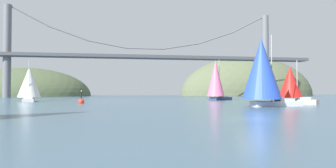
{
  "coord_description": "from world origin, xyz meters",
  "views": [
    {
      "loc": [
        -10.77,
        -22.96,
        2.17
      ],
      "look_at": [
        0.0,
        41.2,
        3.81
      ],
      "focal_mm": 32.37,
      "sensor_mm": 36.0,
      "label": 1
    }
  ],
  "objects_px": {
    "sailboat_white_mainsail": "(29,83)",
    "sailboat_blue_spinnaker": "(262,70)",
    "sailboat_red_spinnaker": "(291,83)",
    "sailboat_pink_spinnaker": "(216,80)",
    "channel_buoy": "(81,101)"
  },
  "relations": [
    {
      "from": "sailboat_red_spinnaker",
      "to": "sailboat_blue_spinnaker",
      "type": "bearing_deg",
      "value": -140.57
    },
    {
      "from": "sailboat_white_mainsail",
      "to": "sailboat_blue_spinnaker",
      "type": "height_order",
      "value": "sailboat_blue_spinnaker"
    },
    {
      "from": "sailboat_white_mainsail",
      "to": "sailboat_blue_spinnaker",
      "type": "bearing_deg",
      "value": -37.53
    },
    {
      "from": "sailboat_red_spinnaker",
      "to": "sailboat_blue_spinnaker",
      "type": "distance_m",
      "value": 11.92
    },
    {
      "from": "sailboat_red_spinnaker",
      "to": "channel_buoy",
      "type": "relative_size",
      "value": 2.87
    },
    {
      "from": "sailboat_pink_spinnaker",
      "to": "sailboat_red_spinnaker",
      "type": "bearing_deg",
      "value": -78.47
    },
    {
      "from": "sailboat_blue_spinnaker",
      "to": "sailboat_white_mainsail",
      "type": "bearing_deg",
      "value": 142.47
    },
    {
      "from": "sailboat_pink_spinnaker",
      "to": "sailboat_blue_spinnaker",
      "type": "distance_m",
      "value": 32.9
    },
    {
      "from": "sailboat_pink_spinnaker",
      "to": "sailboat_red_spinnaker",
      "type": "relative_size",
      "value": 1.37
    },
    {
      "from": "sailboat_white_mainsail",
      "to": "channel_buoy",
      "type": "relative_size",
      "value": 3.42
    },
    {
      "from": "sailboat_pink_spinnaker",
      "to": "sailboat_blue_spinnaker",
      "type": "xyz_separation_m",
      "value": [
        -3.99,
        -32.65,
        0.07
      ]
    },
    {
      "from": "sailboat_white_mainsail",
      "to": "sailboat_blue_spinnaker",
      "type": "xyz_separation_m",
      "value": [
        40.05,
        -30.77,
        1.2
      ]
    },
    {
      "from": "sailboat_pink_spinnaker",
      "to": "sailboat_white_mainsail",
      "type": "bearing_deg",
      "value": -177.55
    },
    {
      "from": "sailboat_pink_spinnaker",
      "to": "sailboat_white_mainsail",
      "type": "relative_size",
      "value": 1.15
    },
    {
      "from": "sailboat_white_mainsail",
      "to": "channel_buoy",
      "type": "distance_m",
      "value": 18.97
    }
  ]
}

